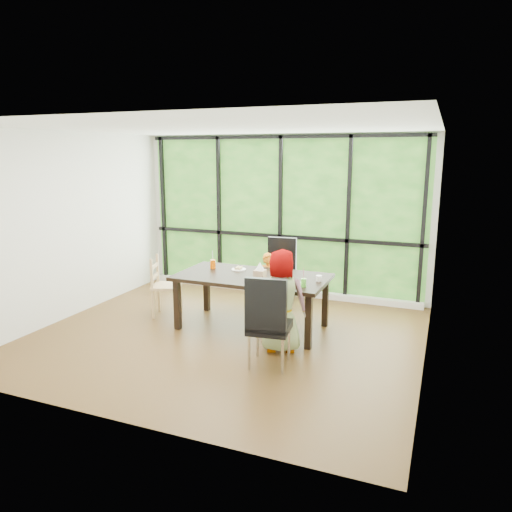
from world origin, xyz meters
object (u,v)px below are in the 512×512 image
chair_window_leather (279,273)px  child_toddler (268,284)px  chair_interior_leather (270,320)px  dining_table (252,302)px  child_older (280,301)px  plate_far (239,269)px  tissue_box (260,274)px  green_cup (304,283)px  orange_cup (213,264)px  white_mug (319,278)px  chair_end_beech (167,286)px  plate_near (284,283)px

chair_window_leather → child_toddler: chair_window_leather is taller
chair_interior_leather → child_toddler: chair_interior_leather is taller
chair_interior_leather → dining_table: bearing=-65.9°
child_older → plate_far: 1.23m
chair_interior_leather → plate_far: chair_interior_leather is taller
plate_far → chair_interior_leather: bearing=-53.6°
child_older → tissue_box: 0.67m
dining_table → chair_window_leather: (0.04, 1.03, 0.17)m
green_cup → child_toddler: bearing=131.2°
orange_cup → green_cup: bearing=-17.3°
green_cup → white_mug: green_cup is taller
chair_window_leather → child_toddler: (-0.04, -0.39, -0.07)m
dining_table → chair_end_beech: bearing=179.2°
chair_interior_leather → tissue_box: 1.08m
plate_near → tissue_box: (-0.38, 0.12, 0.05)m
chair_interior_leather → plate_far: (-0.95, 1.28, 0.22)m
green_cup → tissue_box: tissue_box is taller
child_toddler → orange_cup: 0.90m
plate_near → green_cup: size_ratio=2.09×
chair_window_leather → chair_interior_leather: 2.17m
child_toddler → orange_cup: bearing=-157.9°
plate_near → tissue_box: tissue_box is taller
child_older → green_cup: bearing=-141.2°
child_older → tissue_box: size_ratio=8.98×
chair_end_beech → white_mug: size_ratio=11.57×
chair_end_beech → plate_far: chair_end_beech is taller
dining_table → plate_far: size_ratio=9.86×
child_toddler → green_cup: 1.29m
child_toddler → plate_near: child_toddler is taller
orange_cup → plate_near: bearing=-19.1°
dining_table → plate_near: size_ratio=9.20×
dining_table → child_older: bearing=-44.5°
dining_table → green_cup: green_cup is taller
dining_table → tissue_box: (0.17, -0.13, 0.44)m
plate_far → tissue_box: bearing=-37.4°
chair_window_leather → child_older: (0.57, -1.63, 0.09)m
chair_end_beech → green_cup: size_ratio=8.38×
chair_end_beech → child_toddler: 1.52m
green_cup → chair_interior_leather: bearing=-102.5°
green_cup → tissue_box: bearing=165.9°
chair_window_leather → plate_near: chair_window_leather is taller
chair_window_leather → plate_near: size_ratio=4.82×
chair_interior_leather → plate_far: bearing=-61.0°
chair_end_beech → child_toddler: bearing=-85.1°
orange_cup → green_cup: orange_cup is taller
orange_cup → child_toddler: bearing=34.2°
chair_window_leather → child_older: size_ratio=0.85×
chair_interior_leather → chair_end_beech: (-2.03, 1.08, -0.09)m
plate_near → green_cup: 0.28m
chair_interior_leather → chair_window_leather: bearing=-81.2°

